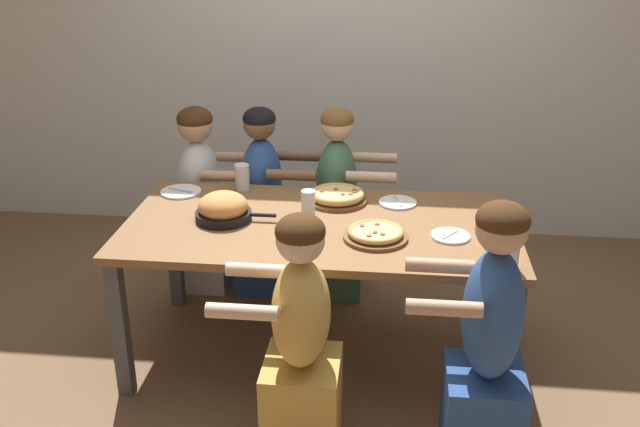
% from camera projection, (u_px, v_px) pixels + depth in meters
% --- Properties ---
extents(ground_plane, '(18.00, 18.00, 0.00)m').
position_uv_depth(ground_plane, '(320.00, 353.00, 3.80)').
color(ground_plane, brown).
rests_on(ground_plane, ground).
extents(restaurant_back_panel, '(10.00, 0.06, 3.20)m').
position_uv_depth(restaurant_back_panel, '(347.00, 5.00, 4.74)').
color(restaurant_back_panel, silver).
rests_on(restaurant_back_panel, ground).
extents(dining_table, '(1.92, 0.99, 0.76)m').
position_uv_depth(dining_table, '(320.00, 237.00, 3.54)').
color(dining_table, brown).
rests_on(dining_table, ground).
extents(pizza_board_main, '(0.32, 0.32, 0.06)m').
position_uv_depth(pizza_board_main, '(337.00, 196.00, 3.75)').
color(pizza_board_main, brown).
rests_on(pizza_board_main, dining_table).
extents(pizza_board_second, '(0.31, 0.31, 0.05)m').
position_uv_depth(pizza_board_second, '(376.00, 234.00, 3.33)').
color(pizza_board_second, brown).
rests_on(pizza_board_second, dining_table).
extents(skillet_bowl, '(0.40, 0.28, 0.14)m').
position_uv_depth(skillet_bowl, '(223.00, 209.00, 3.52)').
color(skillet_bowl, black).
rests_on(skillet_bowl, dining_table).
extents(empty_plate_a, '(0.19, 0.19, 0.02)m').
position_uv_depth(empty_plate_a, '(450.00, 236.00, 3.35)').
color(empty_plate_a, white).
rests_on(empty_plate_a, dining_table).
extents(empty_plate_b, '(0.20, 0.20, 0.02)m').
position_uv_depth(empty_plate_b, '(398.00, 203.00, 3.73)').
color(empty_plate_b, white).
rests_on(empty_plate_b, dining_table).
extents(empty_plate_c, '(0.22, 0.22, 0.02)m').
position_uv_depth(empty_plate_c, '(181.00, 192.00, 3.88)').
color(empty_plate_c, white).
rests_on(empty_plate_c, dining_table).
extents(drinking_glass_a, '(0.07, 0.07, 0.10)m').
position_uv_depth(drinking_glass_a, '(502.00, 223.00, 3.39)').
color(drinking_glass_a, silver).
rests_on(drinking_glass_a, dining_table).
extents(drinking_glass_b, '(0.07, 0.07, 0.14)m').
position_uv_depth(drinking_glass_b, '(308.00, 206.00, 3.54)').
color(drinking_glass_b, silver).
rests_on(drinking_glass_b, dining_table).
extents(drinking_glass_c, '(0.07, 0.07, 0.15)m').
position_uv_depth(drinking_glass_c, '(511.00, 255.00, 3.04)').
color(drinking_glass_c, silver).
rests_on(drinking_glass_c, dining_table).
extents(drinking_glass_d, '(0.08, 0.08, 0.14)m').
position_uv_depth(drinking_glass_d, '(242.00, 179.00, 3.90)').
color(drinking_glass_d, silver).
rests_on(drinking_glass_d, dining_table).
extents(drinking_glass_e, '(0.08, 0.08, 0.12)m').
position_uv_depth(drinking_glass_e, '(490.00, 234.00, 3.25)').
color(drinking_glass_e, silver).
rests_on(drinking_glass_e, dining_table).
extents(diner_near_center, '(0.51, 0.40, 1.10)m').
position_uv_depth(diner_near_center, '(301.00, 347.00, 2.95)').
color(diner_near_center, gold).
rests_on(diner_near_center, ground).
extents(diner_far_center, '(0.51, 0.40, 1.15)m').
position_uv_depth(diner_far_center, '(337.00, 211.00, 4.25)').
color(diner_far_center, '#477556').
rests_on(diner_far_center, ground).
extents(diner_far_left, '(0.51, 0.40, 1.14)m').
position_uv_depth(diner_far_left, '(201.00, 205.00, 4.33)').
color(diner_far_left, silver).
rests_on(diner_far_left, ground).
extents(diner_near_right, '(0.51, 0.40, 1.19)m').
position_uv_depth(diner_near_right, '(488.00, 349.00, 2.86)').
color(diner_near_right, '#2D5193').
rests_on(diner_near_right, ground).
extents(diner_far_midleft, '(0.51, 0.40, 1.15)m').
position_uv_depth(diner_far_midleft, '(263.00, 208.00, 4.29)').
color(diner_far_midleft, '#2D5193').
rests_on(diner_far_midleft, ground).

